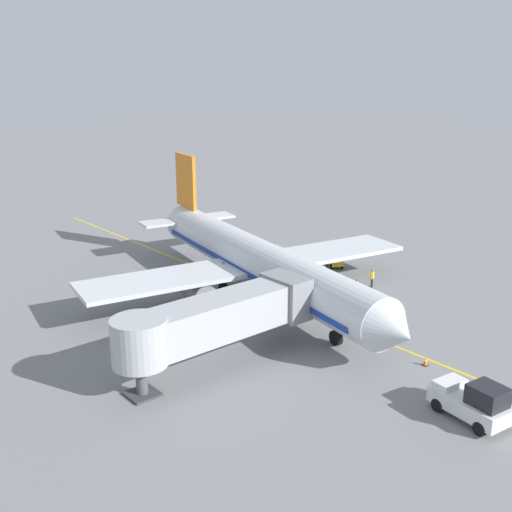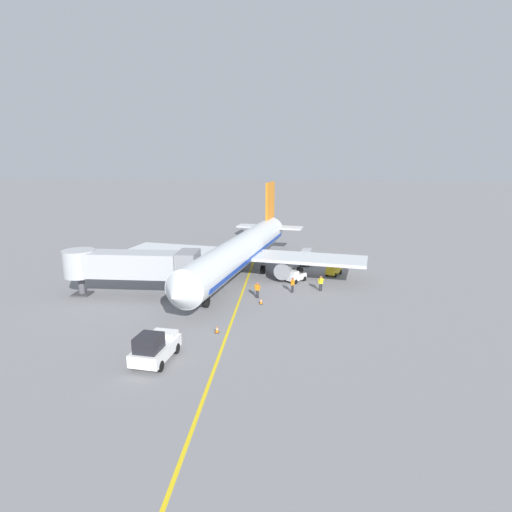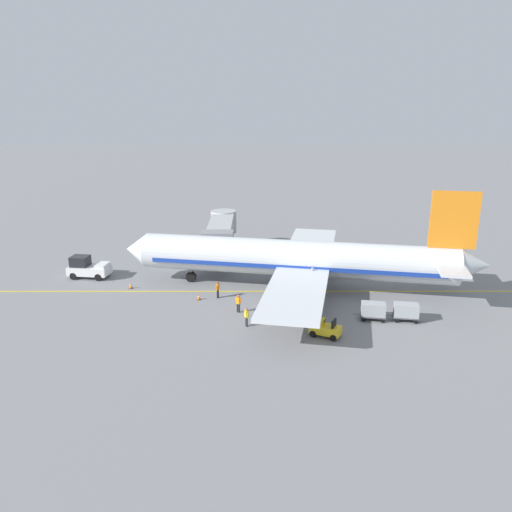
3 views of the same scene
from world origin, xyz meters
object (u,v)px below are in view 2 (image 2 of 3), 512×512
object	(u,v)px
baggage_cart_second_in_train	(306,254)
ground_crew_loader	(257,289)
baggage_cart_front	(305,258)
ground_crew_marshaller	(293,284)
safety_cone_nose_right	(261,301)
ground_crew_wing_walker	(321,283)
baggage_tug_lead	(296,276)
pushback_tractor	(155,348)
baggage_tug_trailing	(334,270)
jet_bridge	(131,265)
safety_cone_nose_left	(217,329)
parked_airliner	(241,251)

from	to	relation	value
baggage_cart_second_in_train	ground_crew_loader	world-z (taller)	ground_crew_loader
baggage_cart_front	baggage_cart_second_in_train	world-z (taller)	same
baggage_cart_second_in_train	ground_crew_loader	distance (m)	17.89
baggage_cart_second_in_train	baggage_cart_front	bearing A→B (deg)	85.79
ground_crew_marshaller	safety_cone_nose_right	size ratio (longest dim) A/B	2.86
ground_crew_wing_walker	ground_crew_marshaller	xyz separation A→B (m)	(3.10, 0.80, 0.00)
baggage_tug_lead	safety_cone_nose_right	bearing A→B (deg)	66.12
pushback_tractor	ground_crew_loader	size ratio (longest dim) A/B	2.76
ground_crew_wing_walker	ground_crew_marshaller	world-z (taller)	same
baggage_tug_trailing	safety_cone_nose_right	size ratio (longest dim) A/B	4.70
pushback_tractor	ground_crew_marshaller	distance (m)	19.60
pushback_tractor	safety_cone_nose_right	world-z (taller)	pushback_tractor
ground_crew_wing_walker	ground_crew_loader	bearing A→B (deg)	23.56
jet_bridge	safety_cone_nose_left	xyz separation A→B (m)	(-10.62, 8.75, -3.17)
ground_crew_marshaller	baggage_cart_second_in_train	bearing A→B (deg)	-97.45
baggage_tug_trailing	ground_crew_wing_walker	bearing A→B (deg)	72.81
pushback_tractor	baggage_tug_lead	xyz separation A→B (m)	(-10.35, -20.95, -0.39)
baggage_cart_second_in_train	parked_airliner	bearing A→B (deg)	47.22
parked_airliner	baggage_cart_second_in_train	world-z (taller)	parked_airliner
ground_crew_marshaller	parked_airliner	bearing A→B (deg)	-42.89
jet_bridge	baggage_cart_second_in_train	world-z (taller)	jet_bridge
ground_crew_wing_walker	pushback_tractor	bearing A→B (deg)	53.59
ground_crew_loader	safety_cone_nose_right	bearing A→B (deg)	105.74
baggage_cart_second_in_train	ground_crew_marshaller	bearing A→B (deg)	82.55
parked_airliner	baggage_tug_trailing	world-z (taller)	parked_airliner
pushback_tractor	ground_crew_loader	xyz separation A→B (m)	(-6.27, -14.73, -0.15)
baggage_tug_lead	ground_crew_marshaller	bearing A→B (deg)	84.42
jet_bridge	ground_crew_marshaller	xyz separation A→B (m)	(-16.99, -2.64, -2.50)
baggage_tug_trailing	jet_bridge	bearing A→B (deg)	24.11
ground_crew_loader	baggage_tug_trailing	bearing A→B (deg)	-133.03
parked_airliner	baggage_tug_lead	distance (m)	7.40
baggage_tug_lead	ground_crew_loader	size ratio (longest dim) A/B	1.61
pushback_tractor	ground_crew_loader	distance (m)	16.01
baggage_cart_second_in_train	ground_crew_loader	bearing A→B (deg)	71.69
ground_crew_loader	ground_crew_marshaller	size ratio (longest dim) A/B	1.00
jet_bridge	safety_cone_nose_right	bearing A→B (deg)	174.45
baggage_cart_second_in_train	safety_cone_nose_right	world-z (taller)	baggage_cart_second_in_train
ground_crew_marshaller	safety_cone_nose_right	world-z (taller)	ground_crew_marshaller
baggage_cart_second_in_train	safety_cone_nose_right	xyz separation A→B (m)	(5.10, 18.81, -0.66)
baggage_cart_second_in_train	ground_crew_wing_walker	distance (m)	14.07
baggage_tug_trailing	ground_crew_loader	bearing A→B (deg)	46.97
baggage_cart_front	safety_cone_nose_right	world-z (taller)	baggage_cart_front
baggage_cart_second_in_train	safety_cone_nose_left	size ratio (longest dim) A/B	5.04
baggage_cart_front	jet_bridge	bearing A→B (deg)	37.98
parked_airliner	jet_bridge	bearing A→B (deg)	38.66
parked_airliner	safety_cone_nose_right	bearing A→B (deg)	107.81
safety_cone_nose_right	pushback_tractor	bearing A→B (deg)	62.27
baggage_tug_trailing	baggage_tug_lead	bearing A→B (deg)	34.12
jet_bridge	baggage_cart_front	size ratio (longest dim) A/B	4.85
safety_cone_nose_left	ground_crew_wing_walker	bearing A→B (deg)	-127.85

